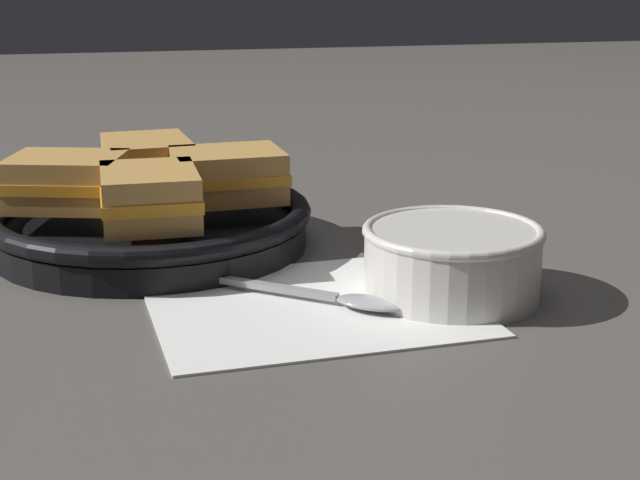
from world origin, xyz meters
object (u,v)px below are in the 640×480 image
Objects in this scene: sandwich_near_left at (67,181)px; soup_bowl at (452,257)px; sandwich_near_right at (150,197)px; skillet at (149,225)px; sandwich_far_left at (228,175)px; spoon at (342,298)px; sandwich_far_right at (148,162)px.

soup_bowl is at bearing -33.42° from sandwich_near_left.
sandwich_near_left is 1.18× the size of sandwich_near_right.
sandwich_near_left is at bearing 177.51° from skillet.
soup_bowl is 1.35× the size of sandwich_far_left.
sandwich_far_left is at bearing 42.21° from sandwich_near_right.
sandwich_near_right reaches higher than spoon.
spoon is at bearing -72.97° from sandwich_far_left.
skillet is 0.09m from sandwich_far_left.
skillet is 3.47× the size of sandwich_near_left.
sandwich_near_left is (-0.07, 0.00, 0.04)m from skillet.
soup_bowl is at bearing -40.42° from skillet.
sandwich_near_left reaches higher than skillet.
sandwich_near_left is 0.10m from sandwich_far_right.
soup_bowl is at bearing -51.23° from sandwich_far_left.
sandwich_far_left is (-0.06, 0.19, 0.06)m from spoon.
sandwich_near_left is 1.11× the size of sandwich_far_right.
skillet is 4.10× the size of sandwich_near_right.
sandwich_near_right is 0.94× the size of sandwich_far_right.
sandwich_far_right is at bearing 129.80° from soup_bowl.
sandwich_far_left is at bearing -3.08° from skillet.
sandwich_near_left is (-0.29, 0.19, 0.03)m from soup_bowl.
soup_bowl is at bearing -50.20° from sandwich_far_right.
sandwich_near_left is (-0.20, 0.20, 0.06)m from spoon.
sandwich_far_right is (0.08, 0.07, 0.00)m from sandwich_near_left.
soup_bowl is 0.29m from skillet.
sandwich_far_left is (0.07, -0.00, 0.04)m from skillet.
soup_bowl is 0.34m from sandwich_far_right.
spoon is at bearing -64.62° from sandwich_far_right.
skillet is at bearing -2.49° from sandwich_near_left.
sandwich_far_right is (0.01, 0.07, 0.04)m from skillet.
spoon is at bearing -175.59° from soup_bowl.
spoon is 0.24m from skillet.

